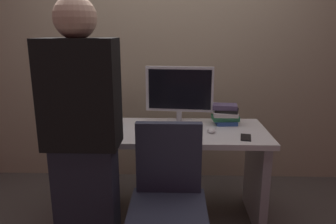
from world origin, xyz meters
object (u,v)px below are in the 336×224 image
(keyboard, at_px, (167,131))
(cup_by_monitor, at_px, (118,119))
(person_at_desk, at_px, (84,147))
(desk, at_px, (168,157))
(office_chair, at_px, (168,213))
(cup_near_keyboard, at_px, (117,128))
(cell_phone, at_px, (246,137))
(mouse, at_px, (211,130))
(book_stack, at_px, (226,114))
(monitor, at_px, (179,92))

(keyboard, relative_size, cup_by_monitor, 4.33)
(cup_by_monitor, bearing_deg, person_at_desk, -93.51)
(keyboard, bearing_deg, desk, 82.37)
(office_chair, bearing_deg, person_at_desk, -177.28)
(desk, height_order, cup_by_monitor, cup_by_monitor)
(office_chair, relative_size, cup_near_keyboard, 10.85)
(desk, bearing_deg, person_at_desk, -124.02)
(desk, distance_m, person_at_desk, 0.86)
(cell_phone, bearing_deg, office_chair, -127.70)
(mouse, bearing_deg, office_chair, -117.37)
(office_chair, bearing_deg, keyboard, 92.72)
(desk, bearing_deg, cup_by_monitor, 166.09)
(cup_near_keyboard, bearing_deg, office_chair, -54.06)
(cup_by_monitor, bearing_deg, office_chair, -60.45)
(book_stack, bearing_deg, cup_near_keyboard, -161.90)
(person_at_desk, xyz_separation_m, cup_near_keyboard, (0.08, 0.55, -0.06))
(person_at_desk, height_order, cup_near_keyboard, person_at_desk)
(person_at_desk, relative_size, cup_near_keyboard, 18.91)
(desk, distance_m, office_chair, 0.65)
(desk, height_order, keyboard, keyboard)
(mouse, bearing_deg, cup_by_monitor, 167.86)
(desk, height_order, office_chair, office_chair)
(desk, height_order, cell_phone, cell_phone)
(person_at_desk, height_order, cell_phone, person_at_desk)
(book_stack, relative_size, cell_phone, 1.53)
(person_at_desk, xyz_separation_m, cup_by_monitor, (0.05, 0.76, -0.05))
(monitor, height_order, mouse, monitor)
(cup_by_monitor, bearing_deg, keyboard, -23.84)
(office_chair, height_order, cup_near_keyboard, office_chair)
(keyboard, relative_size, cup_near_keyboard, 4.96)
(cup_by_monitor, height_order, book_stack, book_stack)
(cell_phone, bearing_deg, keyboard, -179.52)
(monitor, distance_m, cup_by_monitor, 0.53)
(person_at_desk, xyz_separation_m, book_stack, (0.90, 0.82, -0.02))
(desk, relative_size, monitor, 2.76)
(cup_by_monitor, xyz_separation_m, cell_phone, (0.95, -0.28, -0.05))
(desk, height_order, book_stack, book_stack)
(monitor, xyz_separation_m, cup_by_monitor, (-0.48, -0.09, -0.21))
(book_stack, xyz_separation_m, cell_phone, (0.10, -0.34, -0.08))
(mouse, bearing_deg, monitor, 133.66)
(monitor, bearing_deg, cup_by_monitor, -169.06)
(cup_near_keyboard, bearing_deg, mouse, 4.42)
(cup_near_keyboard, bearing_deg, cell_phone, -4.47)
(desk, relative_size, cup_by_monitor, 15.01)
(book_stack, height_order, cell_phone, book_stack)
(monitor, relative_size, keyboard, 1.26)
(office_chair, relative_size, mouse, 9.40)
(book_stack, distance_m, cell_phone, 0.36)
(mouse, relative_size, cell_phone, 0.69)
(person_at_desk, distance_m, mouse, 0.98)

